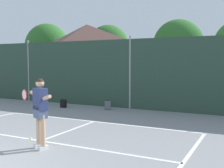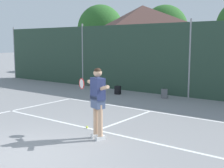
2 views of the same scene
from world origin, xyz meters
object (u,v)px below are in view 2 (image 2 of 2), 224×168
Objects in this scene: tennis_ball at (87,127)px; backpack_black at (118,90)px; tennis_player at (97,97)px; backpack_grey at (164,94)px.

tennis_ball is 0.14× the size of backpack_black.
backpack_black is (-2.72, 5.29, 0.16)m from tennis_ball.
tennis_ball is (-0.87, 0.55, -1.08)m from tennis_player.
tennis_player reaches higher than backpack_black.
backpack_black reaches higher than tennis_ball.
tennis_player is 4.01× the size of backpack_grey.
backpack_grey reaches higher than tennis_ball.
tennis_player is at bearing -78.19° from backpack_grey.
backpack_black is at bearing 117.20° from tennis_ball.
tennis_player is 6.91m from backpack_black.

